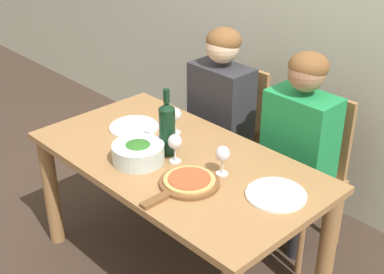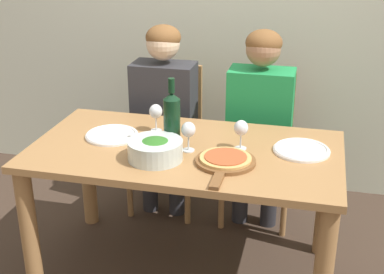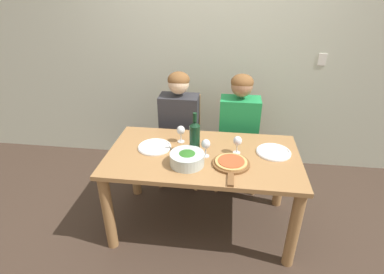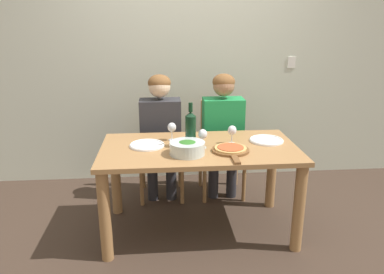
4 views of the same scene
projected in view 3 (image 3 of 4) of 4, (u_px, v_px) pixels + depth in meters
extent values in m
plane|color=#3D2D23|center=(202.00, 222.00, 2.74)|extent=(40.00, 40.00, 0.00)
cube|color=beige|center=(215.00, 46.00, 3.14)|extent=(10.00, 0.05, 2.70)
cube|color=white|center=(322.00, 60.00, 3.04)|extent=(0.08, 0.01, 0.12)
cube|color=#9E7042|center=(203.00, 156.00, 2.41)|extent=(1.54, 0.82, 0.04)
cylinder|color=#9E7042|center=(108.00, 213.00, 2.35)|extent=(0.09, 0.09, 0.70)
cylinder|color=#9E7042|center=(294.00, 230.00, 2.19)|extent=(0.09, 0.09, 0.70)
cylinder|color=#9E7042|center=(135.00, 164.00, 2.97)|extent=(0.09, 0.09, 0.70)
cylinder|color=#9E7042|center=(281.00, 175.00, 2.81)|extent=(0.09, 0.09, 0.70)
cube|color=#9E7042|center=(180.00, 145.00, 3.16)|extent=(0.42, 0.42, 0.04)
cube|color=#9E7042|center=(183.00, 115.00, 3.21)|extent=(0.38, 0.03, 0.48)
cylinder|color=#9E7042|center=(160.00, 171.00, 3.12)|extent=(0.04, 0.04, 0.40)
cylinder|color=#9E7042|center=(196.00, 174.00, 3.07)|extent=(0.04, 0.04, 0.40)
cylinder|color=#9E7042|center=(167.00, 153.00, 3.45)|extent=(0.04, 0.04, 0.40)
cylinder|color=#9E7042|center=(200.00, 155.00, 3.41)|extent=(0.04, 0.04, 0.40)
cube|color=#9E7042|center=(237.00, 149.00, 3.09)|extent=(0.42, 0.42, 0.04)
cube|color=#9E7042|center=(238.00, 118.00, 3.14)|extent=(0.38, 0.03, 0.48)
cylinder|color=#9E7042|center=(217.00, 175.00, 3.05)|extent=(0.04, 0.04, 0.40)
cylinder|color=#9E7042|center=(254.00, 178.00, 3.01)|extent=(0.04, 0.04, 0.40)
cylinder|color=#9E7042|center=(218.00, 156.00, 3.38)|extent=(0.04, 0.04, 0.40)
cylinder|color=#9E7042|center=(252.00, 158.00, 3.34)|extent=(0.04, 0.04, 0.40)
cylinder|color=#28282D|center=(171.00, 165.00, 3.19)|extent=(0.10, 0.10, 0.44)
cylinder|color=#28282D|center=(188.00, 166.00, 3.17)|extent=(0.10, 0.10, 0.44)
cube|color=#2D2D33|center=(179.00, 121.00, 3.01)|extent=(0.38, 0.22, 0.54)
cylinder|color=#2D2D33|center=(155.00, 145.00, 2.88)|extent=(0.07, 0.31, 0.14)
cylinder|color=#2D2D33|center=(196.00, 147.00, 2.84)|extent=(0.07, 0.31, 0.14)
sphere|color=beige|center=(179.00, 84.00, 2.82)|extent=(0.20, 0.20, 0.20)
ellipsoid|color=brown|center=(179.00, 80.00, 2.82)|extent=(0.21, 0.21, 0.15)
cylinder|color=#28282D|center=(227.00, 169.00, 3.13)|extent=(0.10, 0.10, 0.44)
cylinder|color=#28282D|center=(244.00, 170.00, 3.11)|extent=(0.10, 0.10, 0.44)
cube|color=#1E8C47|center=(239.00, 124.00, 2.94)|extent=(0.38, 0.22, 0.54)
cylinder|color=#1E8C47|center=(217.00, 149.00, 2.82)|extent=(0.07, 0.31, 0.14)
cylinder|color=#1E8C47|center=(260.00, 151.00, 2.77)|extent=(0.07, 0.31, 0.14)
sphere|color=#9E7051|center=(242.00, 86.00, 2.76)|extent=(0.20, 0.20, 0.20)
ellipsoid|color=brown|center=(242.00, 82.00, 2.75)|extent=(0.21, 0.21, 0.15)
cylinder|color=black|center=(195.00, 140.00, 2.35)|extent=(0.08, 0.08, 0.25)
cone|color=black|center=(195.00, 124.00, 2.29)|extent=(0.08, 0.08, 0.03)
cylinder|color=black|center=(195.00, 117.00, 2.26)|extent=(0.03, 0.03, 0.07)
cylinder|color=silver|center=(187.00, 159.00, 2.25)|extent=(0.26, 0.26, 0.09)
ellipsoid|color=#2D6B23|center=(187.00, 158.00, 2.25)|extent=(0.21, 0.21, 0.10)
cylinder|color=white|center=(155.00, 147.00, 2.49)|extent=(0.28, 0.28, 0.01)
torus|color=white|center=(155.00, 146.00, 2.48)|extent=(0.27, 0.27, 0.02)
cylinder|color=white|center=(273.00, 152.00, 2.41)|extent=(0.28, 0.28, 0.01)
torus|color=white|center=(274.00, 152.00, 2.41)|extent=(0.27, 0.27, 0.02)
cylinder|color=brown|center=(231.00, 163.00, 2.26)|extent=(0.28, 0.28, 0.02)
cube|color=brown|center=(231.00, 180.00, 2.08)|extent=(0.04, 0.14, 0.02)
cylinder|color=tan|center=(231.00, 162.00, 2.25)|extent=(0.24, 0.24, 0.01)
cylinder|color=#AD4C28|center=(231.00, 161.00, 2.25)|extent=(0.20, 0.20, 0.01)
cylinder|color=silver|center=(181.00, 141.00, 2.58)|extent=(0.06, 0.06, 0.01)
cylinder|color=silver|center=(181.00, 137.00, 2.56)|extent=(0.01, 0.01, 0.07)
ellipsoid|color=silver|center=(181.00, 130.00, 2.53)|extent=(0.07, 0.07, 0.08)
ellipsoid|color=maroon|center=(181.00, 131.00, 2.53)|extent=(0.06, 0.06, 0.03)
cylinder|color=silver|center=(237.00, 153.00, 2.41)|extent=(0.06, 0.06, 0.01)
cylinder|color=silver|center=(237.00, 148.00, 2.39)|extent=(0.01, 0.01, 0.07)
ellipsoid|color=silver|center=(238.00, 141.00, 2.36)|extent=(0.07, 0.07, 0.08)
ellipsoid|color=maroon|center=(237.00, 142.00, 2.37)|extent=(0.06, 0.06, 0.03)
cylinder|color=silver|center=(206.00, 156.00, 2.37)|extent=(0.06, 0.06, 0.01)
cylinder|color=silver|center=(206.00, 152.00, 2.35)|extent=(0.01, 0.01, 0.07)
ellipsoid|color=silver|center=(206.00, 144.00, 2.32)|extent=(0.07, 0.07, 0.08)
ellipsoid|color=maroon|center=(206.00, 145.00, 2.32)|extent=(0.06, 0.06, 0.03)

